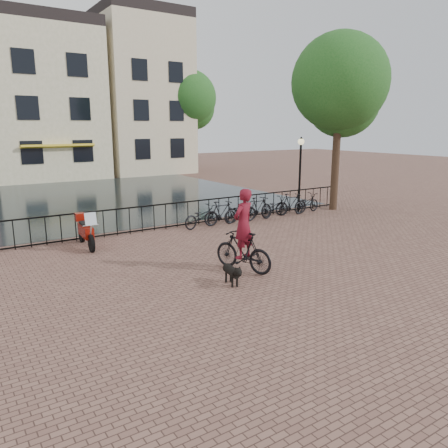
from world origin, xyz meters
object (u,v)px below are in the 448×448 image
motorcycle (86,227)px  lamp_post (300,162)px  cyclist (243,235)px  dog (232,274)px

motorcycle → lamp_post: bearing=6.3°
lamp_post → motorcycle: (-10.11, -0.55, -1.70)m
lamp_post → cyclist: bearing=-142.5°
lamp_post → cyclist: lamp_post is taller
dog → motorcycle: size_ratio=0.47×
lamp_post → dog: bearing=-142.2°
motorcycle → cyclist: bearing=-55.4°
cyclist → dog: cyclist is taller
motorcycle → dog: bearing=-66.5°
lamp_post → motorcycle: 10.27m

